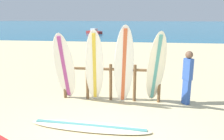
{
  "coord_description": "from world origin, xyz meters",
  "views": [
    {
      "loc": [
        0.76,
        -3.68,
        2.49
      ],
      "look_at": [
        -0.13,
        3.07,
        0.85
      ],
      "focal_mm": 36.75,
      "sensor_mm": 36.0,
      "label": 1
    }
  ],
  "objects": [
    {
      "name": "surfboard_leaning_center",
      "position": [
        1.15,
        2.49,
        1.07
      ],
      "size": [
        0.61,
        1.12,
        2.14
      ],
      "color": "white",
      "rests_on": "ground"
    },
    {
      "name": "beachgoer_standing",
      "position": [
        2.05,
        2.74,
        0.85
      ],
      "size": [
        0.27,
        0.29,
        1.54
      ],
      "color": "#3359B2",
      "rests_on": "ground"
    },
    {
      "name": "ocean_water",
      "position": [
        0.0,
        58.0,
        0.0
      ],
      "size": [
        120.0,
        80.0,
        0.01
      ],
      "primitive_type": "cube",
      "color": "#196B93",
      "rests_on": "ground"
    },
    {
      "name": "small_boat_offshore",
      "position": [
        -5.89,
        27.84,
        0.26
      ],
      "size": [
        2.51,
        2.11,
        0.71
      ],
      "color": "#B22D28",
      "rests_on": "ocean_water"
    },
    {
      "name": "surfboard_leaning_left",
      "position": [
        -0.52,
        2.37,
        1.08
      ],
      "size": [
        0.66,
        0.98,
        2.16
      ],
      "color": "white",
      "rests_on": "ground"
    },
    {
      "name": "surfboard_leaning_far_left",
      "position": [
        -1.43,
        2.48,
        1.03
      ],
      "size": [
        0.6,
        0.85,
        2.05
      ],
      "color": "white",
      "rests_on": "ground"
    },
    {
      "name": "surfboard_lying_on_sand",
      "position": [
        -0.36,
        0.95,
        0.04
      ],
      "size": [
        2.83,
        0.7,
        0.08
      ],
      "color": "beige",
      "rests_on": "ground"
    },
    {
      "name": "surfboard_leaning_center_left",
      "position": [
        0.29,
        2.35,
        1.14
      ],
      "size": [
        0.64,
        0.75,
        2.27
      ],
      "color": "white",
      "rests_on": "ground"
    },
    {
      "name": "surfboard_rack",
      "position": [
        -0.13,
        2.77,
        0.67
      ],
      "size": [
        2.93,
        0.09,
        1.1
      ],
      "color": "brown",
      "rests_on": "ground"
    }
  ]
}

